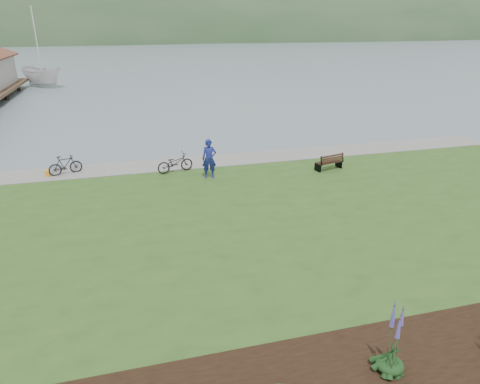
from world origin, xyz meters
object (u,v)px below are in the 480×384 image
at_px(person, 209,155).
at_px(sailboat, 44,87).
at_px(bicycle_a, 175,163).
at_px(park_bench, 330,162).

distance_m(person, sailboat, 40.89).
height_order(bicycle_a, sailboat, sailboat).
relative_size(person, sailboat, 0.08).
distance_m(park_bench, person, 6.31).
distance_m(bicycle_a, sailboat, 39.20).
distance_m(park_bench, bicycle_a, 7.99).
bearing_deg(park_bench, sailboat, 102.76).
xyz_separation_m(person, sailboat, (-13.21, 38.67, -1.53)).
height_order(person, bicycle_a, person).
bearing_deg(park_bench, bicycle_a, 153.77).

